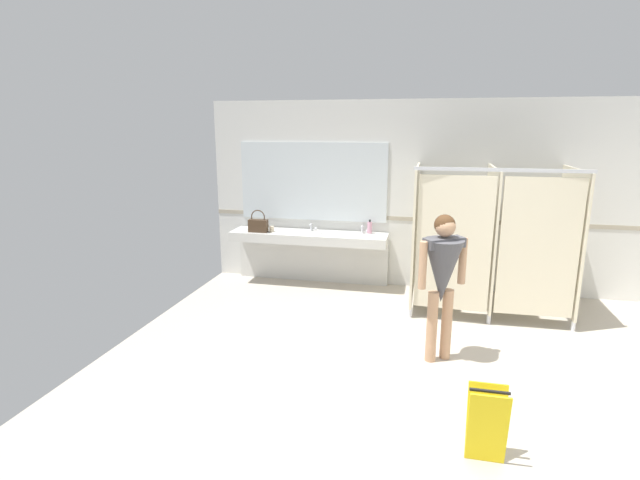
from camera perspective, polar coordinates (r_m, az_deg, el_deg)
ground_plane at (r=4.77m, az=15.78°, el=-18.28°), size 7.36×6.92×0.10m
wall_back at (r=7.37m, az=15.37°, el=4.91°), size 7.36×0.12×2.78m
wall_back_tile_band at (r=7.36m, az=15.23°, el=2.21°), size 7.36×0.01×0.06m
vanity_counter at (r=7.47m, az=-1.20°, el=-0.67°), size 2.39×0.53×0.94m
mirror_panel at (r=7.48m, az=-0.88°, el=6.89°), size 2.29×0.02×1.19m
bathroom_stalls at (r=6.57m, az=19.52°, el=0.27°), size 2.00×1.31×1.93m
person_standing at (r=5.07m, az=14.23°, el=-3.58°), size 0.55×0.55×1.55m
handbag at (r=7.42m, az=-7.29°, el=1.78°), size 0.29×0.11×0.34m
soap_dispenser at (r=7.31m, az=5.87°, el=1.48°), size 0.07×0.07×0.21m
paper_cup at (r=7.43m, az=-5.72°, el=1.30°), size 0.07×0.07×0.08m
wet_floor_sign at (r=3.94m, az=19.07°, el=-19.83°), size 0.28×0.19×0.58m
floor_drain_cover at (r=5.40m, az=23.19°, el=-14.25°), size 0.14×0.14×0.01m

